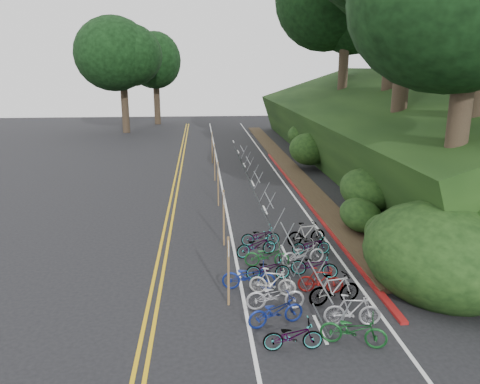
# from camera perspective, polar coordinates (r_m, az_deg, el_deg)

# --- Properties ---
(ground) EXTENTS (120.00, 120.00, 0.00)m
(ground) POSITION_cam_1_polar(r_m,az_deg,el_deg) (16.01, -3.21, -13.12)
(ground) COLOR black
(ground) RESTS_ON ground
(road_markings) EXTENTS (7.47, 80.00, 0.01)m
(road_markings) POSITION_cam_1_polar(r_m,az_deg,el_deg) (25.37, -2.49, -2.26)
(road_markings) COLOR gold
(road_markings) RESTS_ON ground
(red_curb) EXTENTS (0.25, 28.00, 0.10)m
(red_curb) POSITION_cam_1_polar(r_m,az_deg,el_deg) (27.83, 7.82, -0.72)
(red_curb) COLOR maroon
(red_curb) RESTS_ON ground
(embankment) EXTENTS (14.30, 48.14, 9.11)m
(embankment) POSITION_cam_1_polar(r_m,az_deg,el_deg) (36.06, 16.91, 6.47)
(embankment) COLOR black
(embankment) RESTS_ON ground
(bike_rack_front) EXTENTS (1.14, 3.05, 1.16)m
(bike_rack_front) POSITION_cam_1_polar(r_m,az_deg,el_deg) (15.10, 9.61, -11.51)
(bike_rack_front) COLOR gray
(bike_rack_front) RESTS_ON ground
(bike_racks_rest) EXTENTS (1.14, 23.00, 1.17)m
(bike_racks_rest) POSITION_cam_1_polar(r_m,az_deg,el_deg) (28.12, 2.06, 1.28)
(bike_racks_rest) COLOR gray
(bike_racks_rest) RESTS_ON ground
(signpost_near) EXTENTS (0.08, 0.40, 2.37)m
(signpost_near) POSITION_cam_1_polar(r_m,az_deg,el_deg) (15.16, -1.42, -9.07)
(signpost_near) COLOR brown
(signpost_near) RESTS_ON ground
(signposts_rest) EXTENTS (0.08, 18.40, 2.50)m
(signposts_rest) POSITION_cam_1_polar(r_m,az_deg,el_deg) (28.78, -2.92, 2.76)
(signposts_rest) COLOR brown
(signposts_rest) RESTS_ON ground
(bike_front) EXTENTS (0.88, 1.95, 0.99)m
(bike_front) POSITION_cam_1_polar(r_m,az_deg,el_deg) (16.54, 1.08, -10.21)
(bike_front) COLOR navy
(bike_front) RESTS_ON ground
(bike_valet) EXTENTS (3.31, 9.53, 1.08)m
(bike_valet) POSITION_cam_1_polar(r_m,az_deg,el_deg) (16.90, 6.83, -9.82)
(bike_valet) COLOR slate
(bike_valet) RESTS_ON ground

